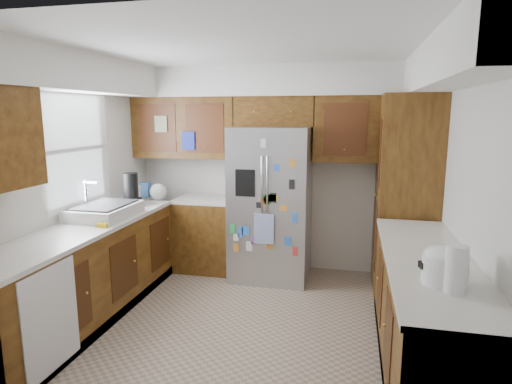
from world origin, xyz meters
TOP-DOWN VIEW (x-y plane):
  - floor at (0.00, 0.00)m, footprint 3.60×3.60m
  - room_shell at (-0.11, 0.36)m, footprint 3.64×3.24m
  - left_counter_run at (-1.36, 0.03)m, footprint 1.36×3.20m
  - right_counter_run at (1.50, -0.47)m, footprint 0.63×2.25m
  - pantry at (1.50, 1.15)m, footprint 0.60×0.90m
  - fridge at (-0.00, 1.20)m, footprint 0.90×0.79m
  - bridge_cabinet at (0.00, 1.43)m, footprint 0.96×0.34m
  - fridge_top_items at (-0.00, 1.42)m, footprint 0.74×0.36m
  - sink_assembly at (-1.50, 0.10)m, footprint 0.52×0.74m
  - left_counter_clutter at (-1.47, 0.85)m, footprint 0.42×0.88m
  - rice_cooker at (1.50, -0.98)m, footprint 0.28×0.27m
  - paper_towel at (1.53, -1.11)m, footprint 0.13×0.13m

SIDE VIEW (x-z plane):
  - floor at x=0.00m, z-range 0.00..0.00m
  - right_counter_run at x=1.50m, z-range -0.04..0.88m
  - left_counter_run at x=-1.36m, z-range -0.03..0.89m
  - fridge at x=0.00m, z-range 0.00..1.80m
  - sink_assembly at x=-1.50m, z-range 0.80..1.17m
  - rice_cooker at x=1.50m, z-range 0.92..1.17m
  - left_counter_clutter at x=-1.47m, z-range 0.86..1.24m
  - paper_towel at x=1.53m, z-range 0.92..1.20m
  - pantry at x=1.50m, z-range 0.00..2.15m
  - room_shell at x=-0.11m, z-range 0.56..3.08m
  - bridge_cabinet at x=0.00m, z-range 1.80..2.15m
  - fridge_top_items at x=0.00m, z-range 2.14..2.43m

